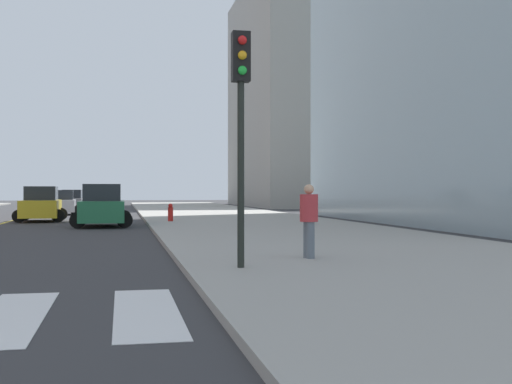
{
  "coord_description": "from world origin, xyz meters",
  "views": [
    {
      "loc": [
        5.95,
        -5.46,
        1.71
      ],
      "look_at": [
        12.94,
        28.97,
        1.61
      ],
      "focal_mm": 46.78,
      "sensor_mm": 36.0,
      "label": 1
    }
  ],
  "objects": [
    {
      "name": "car_yellow_sixth",
      "position": [
        1.66,
        32.57,
        0.9
      ],
      "size": [
        2.74,
        4.33,
        1.92
      ],
      "rotation": [
        0.0,
        0.0,
        3.16
      ],
      "color": "gold",
      "rests_on": "ground"
    },
    {
      "name": "lane_divider_paint",
      "position": [
        0.0,
        40.0,
        0.01
      ],
      "size": [
        0.16,
        80.0,
        0.01
      ],
      "primitive_type": "cube",
      "color": "yellow",
      "rests_on": "ground"
    },
    {
      "name": "car_silver_fourth",
      "position": [
        1.95,
        42.6,
        0.8
      ],
      "size": [
        2.5,
        3.9,
        1.71
      ],
      "rotation": [
        0.0,
        0.0,
        3.18
      ],
      "color": "#B7B7BC",
      "rests_on": "ground"
    },
    {
      "name": "sidewalk_kerb_east",
      "position": [
        12.2,
        20.0,
        0.07
      ],
      "size": [
        10.0,
        120.0,
        0.15
      ],
      "primitive_type": "cube",
      "color": "#9E9B93",
      "rests_on": "ground"
    },
    {
      "name": "car_green_second",
      "position": [
        5.08,
        26.63,
        0.93
      ],
      "size": [
        2.79,
        4.47,
        1.99
      ],
      "rotation": [
        0.0,
        0.0,
        3.15
      ],
      "color": "#236B42",
      "rests_on": "ground"
    },
    {
      "name": "pedestrian_waiting_east",
      "position": [
        10.17,
        9.23,
        1.08
      ],
      "size": [
        0.42,
        0.42,
        1.69
      ],
      "rotation": [
        0.0,
        0.0,
        4.83
      ],
      "color": "slate",
      "rests_on": "sidewalk_kerb_east"
    },
    {
      "name": "parking_garage_concrete",
      "position": [
        28.02,
        64.49,
        11.9
      ],
      "size": [
        18.0,
        24.0,
        23.8
      ],
      "primitive_type": "cube",
      "color": "#9E9B93",
      "rests_on": "ground"
    },
    {
      "name": "car_gray_fifth",
      "position": [
        2.08,
        50.47,
        0.81
      ],
      "size": [
        2.5,
        3.94,
        1.74
      ],
      "rotation": [
        0.0,
        0.0,
        3.12
      ],
      "color": "slate",
      "rests_on": "ground"
    },
    {
      "name": "traffic_light_near_corner",
      "position": [
        8.31,
        7.7,
        3.48
      ],
      "size": [
        0.36,
        0.41,
        4.74
      ],
      "rotation": [
        0.0,
        0.0,
        3.14
      ],
      "color": "black",
      "rests_on": "sidewalk_kerb_east"
    },
    {
      "name": "fire_hydrant",
      "position": [
        8.4,
        28.21,
        0.58
      ],
      "size": [
        0.26,
        0.26,
        0.89
      ],
      "color": "red",
      "rests_on": "sidewalk_kerb_east"
    }
  ]
}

